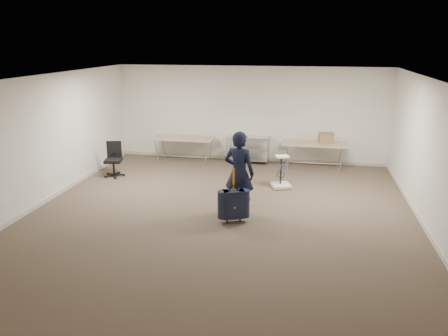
# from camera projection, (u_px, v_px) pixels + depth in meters

# --- Properties ---
(ground) EXTENTS (9.00, 9.00, 0.00)m
(ground) POSITION_uv_depth(u_px,v_px,m) (220.00, 216.00, 9.05)
(ground) COLOR #4F3E30
(ground) RESTS_ON ground
(room_shell) EXTENTS (8.00, 9.00, 9.00)m
(room_shell) POSITION_uv_depth(u_px,v_px,m) (232.00, 192.00, 10.34)
(room_shell) COLOR silver
(room_shell) RESTS_ON ground
(folding_table_left) EXTENTS (1.80, 0.75, 0.73)m
(folding_table_left) POSITION_uv_depth(u_px,v_px,m) (184.00, 139.00, 12.93)
(folding_table_left) COLOR tan
(folding_table_left) RESTS_ON ground
(folding_table_right) EXTENTS (1.80, 0.75, 0.73)m
(folding_table_right) POSITION_uv_depth(u_px,v_px,m) (314.00, 145.00, 12.24)
(folding_table_right) COLOR tan
(folding_table_right) RESTS_ON ground
(wire_shelf) EXTENTS (1.22, 0.47, 0.80)m
(wire_shelf) POSITION_uv_depth(u_px,v_px,m) (248.00, 148.00, 12.89)
(wire_shelf) COLOR #BBBDC2
(wire_shelf) RESTS_ON ground
(person) EXTENTS (0.71, 0.54, 1.76)m
(person) POSITION_uv_depth(u_px,v_px,m) (239.00, 173.00, 8.96)
(person) COLOR black
(person) RESTS_ON ground
(suitcase) EXTENTS (0.47, 0.36, 1.12)m
(suitcase) POSITION_uv_depth(u_px,v_px,m) (234.00, 204.00, 8.64)
(suitcase) COLOR black
(suitcase) RESTS_ON ground
(office_chair) EXTENTS (0.56, 0.56, 0.92)m
(office_chair) POSITION_uv_depth(u_px,v_px,m) (114.00, 166.00, 11.66)
(office_chair) COLOR black
(office_chair) RESTS_ON ground
(equipment_cart) EXTENTS (0.56, 0.56, 0.81)m
(equipment_cart) POSITION_uv_depth(u_px,v_px,m) (281.00, 179.00, 10.74)
(equipment_cart) COLOR #EDE3CB
(equipment_cart) RESTS_ON ground
(cardboard_box) EXTENTS (0.42, 0.34, 0.29)m
(cardboard_box) POSITION_uv_depth(u_px,v_px,m) (326.00, 138.00, 12.22)
(cardboard_box) COLOR #976F46
(cardboard_box) RESTS_ON folding_table_right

